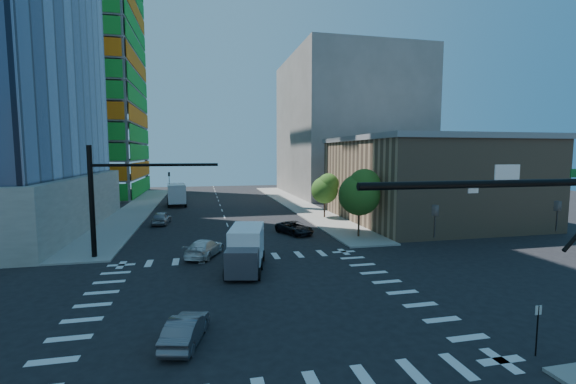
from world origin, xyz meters
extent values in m
plane|color=black|center=(0.00, 0.00, 0.00)|extent=(160.00, 160.00, 0.00)
cube|color=silver|center=(0.00, 0.00, 0.01)|extent=(20.00, 20.00, 0.01)
cube|color=gray|center=(12.50, 40.00, 0.07)|extent=(5.00, 60.00, 0.15)
cube|color=gray|center=(-12.50, 40.00, 0.07)|extent=(5.00, 60.00, 0.15)
cube|color=#1A9329|center=(-14.90, 62.00, 24.50)|extent=(0.12, 24.00, 49.00)
cube|color=#D2660C|center=(-27.50, 49.40, 24.50)|extent=(24.00, 0.12, 49.00)
cube|color=#8D6E52|center=(25.00, 22.00, 5.00)|extent=(20.00, 22.00, 10.00)
cube|color=gray|center=(25.00, 22.00, 10.30)|extent=(20.50, 22.50, 0.60)
cube|color=slate|center=(27.00, 55.00, 14.00)|extent=(24.00, 30.00, 28.00)
cylinder|color=black|center=(6.50, -11.50, 7.55)|extent=(10.00, 0.24, 0.24)
imported|color=black|center=(8.50, -11.50, 6.45)|extent=(0.16, 0.20, 1.00)
imported|color=black|center=(4.00, -11.50, 6.45)|extent=(0.16, 0.20, 1.00)
cube|color=white|center=(6.50, -11.50, 7.90)|extent=(0.90, 0.04, 0.50)
cylinder|color=black|center=(-11.50, 11.50, 4.65)|extent=(0.40, 0.40, 9.00)
cylinder|color=black|center=(-6.50, 11.50, 7.55)|extent=(10.00, 0.24, 0.24)
imported|color=black|center=(-5.50, 11.50, 6.45)|extent=(0.16, 0.20, 1.00)
cylinder|color=#382316|center=(12.50, 14.00, 1.29)|extent=(0.20, 0.20, 2.27)
sphere|color=#214F15|center=(12.50, 14.00, 4.38)|extent=(4.16, 4.16, 4.16)
sphere|color=#406B23|center=(12.90, 13.70, 5.35)|extent=(3.25, 3.25, 3.25)
cylinder|color=#382316|center=(12.80, 26.00, 1.11)|extent=(0.20, 0.20, 1.92)
sphere|color=#214F15|center=(12.80, 26.00, 3.72)|extent=(3.52, 3.52, 3.52)
sphere|color=#406B23|center=(13.20, 25.70, 4.55)|extent=(2.75, 2.75, 2.75)
cylinder|color=black|center=(10.70, -9.00, 1.10)|extent=(0.06, 0.06, 2.20)
cube|color=silver|center=(10.70, -9.00, 2.00)|extent=(0.30, 0.03, 0.40)
imported|color=black|center=(6.59, 17.13, 0.66)|extent=(3.90, 5.21, 1.32)
imported|color=silver|center=(-2.76, 10.16, 0.71)|extent=(3.71, 5.26, 1.41)
imported|color=gray|center=(-7.70, 26.20, 0.77)|extent=(2.21, 4.65, 1.54)
imported|color=#56555B|center=(-3.72, -4.60, 0.63)|extent=(2.22, 4.02, 1.26)
cube|color=white|center=(0.12, 5.53, 1.81)|extent=(3.25, 5.14, 2.48)
cube|color=#414048|center=(0.12, 5.53, 1.19)|extent=(2.51, 2.14, 1.81)
cube|color=silver|center=(-6.95, 43.20, 2.12)|extent=(3.16, 5.79, 2.90)
cube|color=#414048|center=(-6.95, 43.20, 1.39)|extent=(2.73, 2.23, 2.12)
camera|label=1|loc=(-2.86, -21.75, 8.50)|focal=24.00mm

